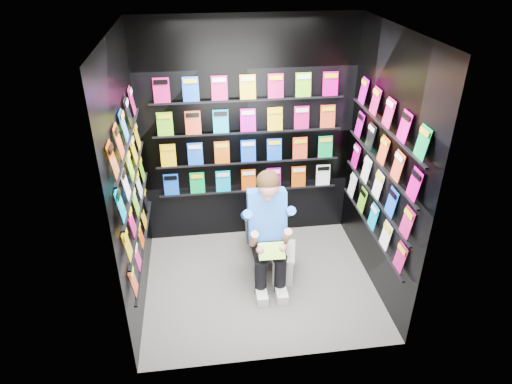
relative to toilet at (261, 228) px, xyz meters
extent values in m
plane|color=#5C5C59|center=(-0.08, -0.52, -0.37)|extent=(2.40, 2.40, 0.00)
plane|color=white|center=(-0.08, -0.52, 2.23)|extent=(2.40, 2.40, 0.00)
cube|color=black|center=(-0.08, 0.48, 0.93)|extent=(2.40, 0.04, 2.60)
cube|color=black|center=(-0.08, -1.52, 0.93)|extent=(2.40, 0.04, 2.60)
cube|color=black|center=(-1.28, -0.52, 0.93)|extent=(0.04, 2.00, 2.60)
cube|color=black|center=(1.12, -0.52, 0.93)|extent=(0.04, 2.00, 2.60)
imported|color=white|center=(0.00, 0.00, 0.00)|extent=(0.44, 0.76, 0.73)
cube|color=white|center=(0.19, -0.40, -0.22)|extent=(0.30, 0.43, 0.29)
cube|color=white|center=(0.19, -0.40, -0.06)|extent=(0.32, 0.45, 0.03)
cube|color=green|center=(0.00, -0.73, 0.21)|extent=(0.26, 0.16, 0.11)
camera|label=1|loc=(-0.63, -4.26, 2.89)|focal=32.00mm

